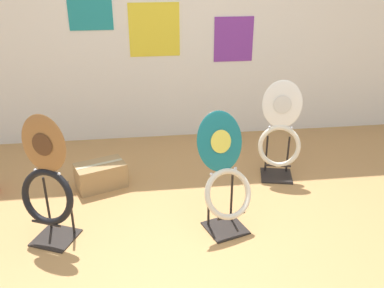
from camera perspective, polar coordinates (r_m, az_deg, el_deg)
ground_plane at (r=2.87m, az=1.10°, el=-17.48°), size 14.00×14.00×0.00m
wall_back at (r=4.47m, az=-3.33°, el=16.74°), size 8.00×0.07×2.60m
toilet_seat_display_woodgrain at (r=3.09m, az=-18.77°, el=-5.11°), size 0.43×0.37×0.95m
toilet_seat_display_white_plain at (r=3.86m, az=11.66°, el=1.31°), size 0.40×0.34×0.90m
toilet_seat_display_teal_sax at (r=3.08m, az=4.38°, el=-4.37°), size 0.45×0.43×0.89m
storage_box at (r=3.83m, az=-12.08°, el=-4.09°), size 0.47×0.38×0.22m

